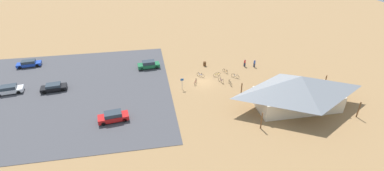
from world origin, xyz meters
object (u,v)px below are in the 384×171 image
(bicycle_yellow_yard_center, at_px, (217,75))
(bicycle_blue_edge_north, at_px, (201,75))
(bicycle_purple_near_sign, at_px, (221,80))
(car_black_end_stall, at_px, (54,87))
(car_white_front_row, at_px, (9,89))
(bicycle_red_by_bin, at_px, (195,82))
(bicycle_orange_trailside, at_px, (225,71))
(bicycle_black_lone_west, at_px, (230,83))
(car_green_inner_stall, at_px, (149,65))
(trash_bin, at_px, (205,64))
(lot_sign, at_px, (182,82))
(visitor_near_lot, at_px, (254,63))
(car_blue_back_corner, at_px, (29,64))
(visitor_by_pavilion, at_px, (245,63))
(bike_pavilion, at_px, (299,89))
(car_red_second_row, at_px, (113,117))
(bicycle_silver_mid_cluster, at_px, (235,76))

(bicycle_yellow_yard_center, xyz_separation_m, bicycle_blue_edge_north, (3.13, -0.32, 0.02))
(bicycle_purple_near_sign, bearing_deg, car_black_end_stall, -4.59)
(car_white_front_row, bearing_deg, car_black_end_stall, 176.72)
(bicycle_red_by_bin, bearing_deg, bicycle_blue_edge_north, -120.82)
(bicycle_orange_trailside, relative_size, car_white_front_row, 0.33)
(bicycle_black_lone_west, relative_size, car_green_inner_stall, 0.40)
(trash_bin, bearing_deg, bicycle_blue_edge_north, 68.67)
(bicycle_purple_near_sign, xyz_separation_m, bicycle_yellow_yard_center, (0.15, -2.52, -0.03))
(bicycle_purple_near_sign, distance_m, bicycle_blue_edge_north, 4.34)
(lot_sign, bearing_deg, visitor_near_lot, -158.45)
(car_green_inner_stall, distance_m, car_black_end_stall, 17.97)
(car_blue_back_corner, xyz_separation_m, visitor_by_pavilion, (-43.66, 7.89, 0.14))
(car_black_end_stall, bearing_deg, bicycle_purple_near_sign, 175.41)
(car_black_end_stall, xyz_separation_m, visitor_near_lot, (-38.23, -2.75, 0.18))
(car_blue_back_corner, bearing_deg, bicycle_red_by_bin, 157.62)
(bicycle_red_by_bin, bearing_deg, visitor_by_pavilion, -154.53)
(bicycle_yellow_yard_center, bearing_deg, bicycle_black_lone_west, 112.91)
(bike_pavilion, height_order, visitor_by_pavilion, bike_pavilion)
(car_red_second_row, bearing_deg, trash_bin, -137.17)
(lot_sign, xyz_separation_m, bicycle_red_by_bin, (-2.70, -1.49, -1.02))
(bicycle_purple_near_sign, distance_m, car_red_second_row, 20.86)
(bicycle_orange_trailside, bearing_deg, bicycle_black_lone_west, 84.40)
(bike_pavilion, height_order, bicycle_purple_near_sign, bike_pavilion)
(bicycle_red_by_bin, xyz_separation_m, car_green_inner_stall, (8.11, -8.16, 0.40))
(bicycle_orange_trailside, bearing_deg, bike_pavilion, 119.79)
(car_white_front_row, bearing_deg, bicycle_orange_trailside, -178.71)
(lot_sign, xyz_separation_m, bicycle_blue_edge_north, (-4.20, -3.99, -1.02))
(bicycle_red_by_bin, xyz_separation_m, car_black_end_stall, (25.01, -2.05, 0.30))
(trash_bin, distance_m, car_green_inner_stall, 11.49)
(car_white_front_row, bearing_deg, bicycle_silver_mid_cluster, 177.80)
(bicycle_yellow_yard_center, xyz_separation_m, visitor_by_pavilion, (-6.74, -3.23, 0.48))
(car_red_second_row, bearing_deg, lot_sign, -146.71)
(bike_pavilion, distance_m, bicycle_red_by_bin, 17.96)
(bicycle_red_by_bin, bearing_deg, bicycle_orange_trailside, -153.26)
(bike_pavilion, bearing_deg, car_red_second_row, -2.51)
(bicycle_yellow_yard_center, relative_size, bicycle_orange_trailside, 1.04)
(bicycle_red_by_bin, relative_size, car_black_end_stall, 0.38)
(bicycle_blue_edge_north, bearing_deg, trash_bin, -111.33)
(car_black_end_stall, bearing_deg, bicycle_yellow_yard_center, -179.74)
(bicycle_yellow_yard_center, relative_size, bicycle_blue_edge_north, 1.23)
(bicycle_yellow_yard_center, bearing_deg, bicycle_purple_near_sign, 93.33)
(bicycle_purple_near_sign, bearing_deg, trash_bin, -79.23)
(lot_sign, bearing_deg, bicycle_blue_edge_north, -136.43)
(bicycle_purple_near_sign, distance_m, bicycle_yellow_yard_center, 2.53)
(bicycle_yellow_yard_center, xyz_separation_m, car_green_inner_stall, (12.73, -5.98, 0.42))
(bicycle_orange_trailside, distance_m, car_green_inner_stall, 15.53)
(bicycle_black_lone_west, height_order, car_green_inner_stall, car_green_inner_stall)
(car_red_second_row, bearing_deg, car_black_end_stall, -45.69)
(bicycle_red_by_bin, bearing_deg, bicycle_black_lone_west, 166.41)
(car_white_front_row, bearing_deg, lot_sign, 172.39)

